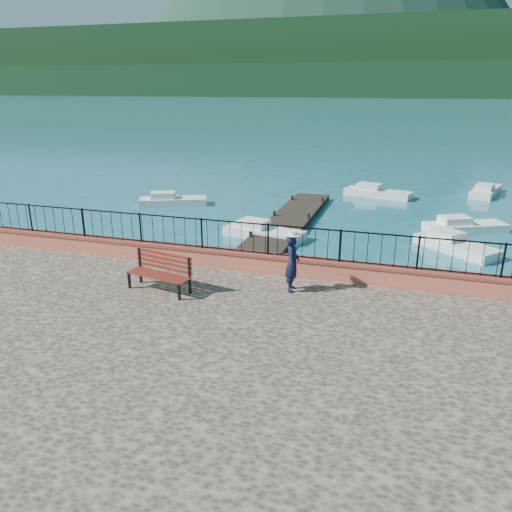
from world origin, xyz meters
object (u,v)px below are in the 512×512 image
Objects in this scene: person at (292,263)px; boat_4 at (378,190)px; boat_1 at (457,242)px; boat_3 at (173,198)px; boat_5 at (486,189)px; park_bench at (160,280)px; boat_2 at (466,224)px; boat_0 at (264,229)px.

boat_4 is (1.05, 19.30, -1.62)m from person.
boat_3 is at bearing -153.53° from boat_1.
boat_3 and boat_5 have the same top height.
park_bench is at bearing -88.35° from boat_1.
person reaches higher than boat_4.
boat_2 is (0.61, 3.32, 0.00)m from boat_1.
person reaches higher than boat_5.
park_bench is 9.73m from boat_0.
boat_1 is at bearing 15.46° from boat_0.
boat_5 is at bearing 36.85° from boat_4.
person is at bearing 177.08° from boat_5.
boat_3 and boat_4 have the same top height.
boat_2 is (5.70, 12.35, -1.62)m from person.
boat_0 is at bearing 177.68° from boat_2.
park_bench reaches higher than boat_0.
boat_0 is 0.93× the size of boat_5.
boat_0 and boat_3 have the same top height.
park_bench reaches higher than boat_1.
boat_5 is at bearing 75.26° from park_bench.
person is 10.49m from boat_1.
boat_1 is at bearing 60.76° from park_bench.
person is (3.57, 1.13, 0.50)m from park_bench.
boat_1 and boat_5 have the same top height.
boat_4 and boat_5 have the same top height.
boat_5 is (1.97, 9.62, 0.00)m from boat_2.
boat_0 is at bearing 157.04° from boat_5.
boat_4 is at bearing 88.44° from park_bench.
park_bench is 20.98m from boat_4.
boat_4 is at bearing 153.53° from boat_1.
boat_2 is 9.82m from boat_5.
boat_2 is at bearing 66.67° from park_bench.
boat_2 and boat_3 have the same top height.
boat_1 is 0.87× the size of boat_4.
boat_0 is 8.52m from boat_3.
boat_2 is at bearing -31.24° from person.
park_bench is 0.49× the size of boat_4.
person is at bearing -75.77° from boat_3.
boat_3 is (-7.03, 4.81, 0.00)m from boat_0.
park_bench is at bearing -79.41° from boat_0.
boat_5 is (6.61, 2.67, 0.00)m from boat_4.
person is at bearing 28.72° from park_bench.
boat_2 is at bearing 35.01° from boat_0.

